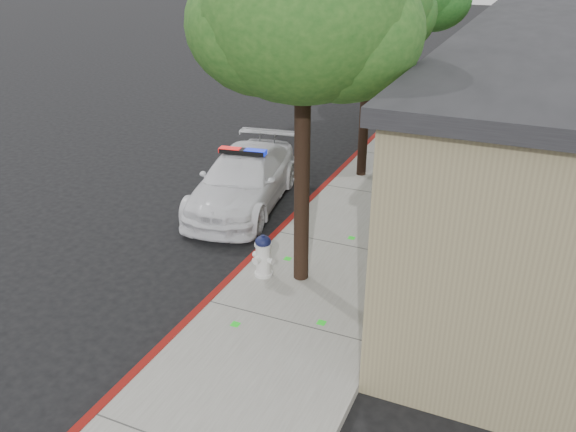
% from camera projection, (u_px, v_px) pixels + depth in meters
% --- Properties ---
extents(ground, '(120.00, 120.00, 0.00)m').
position_uv_depth(ground, '(205.00, 307.00, 10.50)').
color(ground, black).
rests_on(ground, ground).
extents(sidewalk, '(3.20, 60.00, 0.15)m').
position_uv_depth(sidewalk, '(343.00, 248.00, 12.37)').
color(sidewalk, gray).
rests_on(sidewalk, ground).
extents(red_curb, '(0.14, 60.00, 0.16)m').
position_uv_depth(red_curb, '(277.00, 234.00, 12.93)').
color(red_curb, maroon).
rests_on(red_curb, ground).
extents(police_car, '(2.57, 4.85, 1.46)m').
position_uv_depth(police_car, '(244.00, 180.00, 14.31)').
color(police_car, white).
rests_on(police_car, ground).
extents(fire_hydrant, '(0.49, 0.43, 0.85)m').
position_uv_depth(fire_hydrant, '(263.00, 255.00, 11.04)').
color(fire_hydrant, silver).
rests_on(fire_hydrant, sidewalk).
extents(street_tree_near, '(3.74, 3.44, 6.29)m').
position_uv_depth(street_tree_near, '(304.00, 19.00, 9.15)').
color(street_tree_near, black).
rests_on(street_tree_near, sidewalk).
extents(street_tree_mid, '(3.11, 3.06, 5.76)m').
position_uv_depth(street_tree_mid, '(371.00, 7.00, 14.29)').
color(street_tree_mid, black).
rests_on(street_tree_mid, sidewalk).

